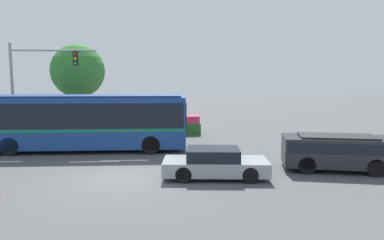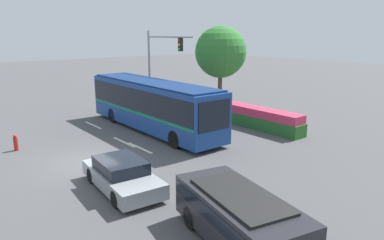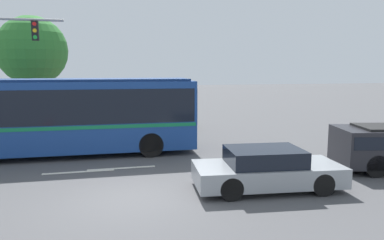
% 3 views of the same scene
% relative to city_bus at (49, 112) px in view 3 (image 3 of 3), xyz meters
% --- Properties ---
extents(ground_plane, '(140.00, 140.00, 0.00)m').
position_rel_city_bus_xyz_m(ground_plane, '(2.94, -5.80, -1.79)').
color(ground_plane, '#4C4C4F').
extents(city_bus, '(11.91, 2.74, 3.15)m').
position_rel_city_bus_xyz_m(city_bus, '(0.00, 0.00, 0.00)').
color(city_bus, navy).
rests_on(city_bus, ground).
extents(sedan_foreground, '(4.46, 2.21, 1.23)m').
position_rel_city_bus_xyz_m(sedan_foreground, '(6.82, -5.94, -1.20)').
color(sedan_foreground, gray).
rests_on(sedan_foreground, ground).
extents(flowering_hedge, '(8.31, 1.18, 1.34)m').
position_rel_city_bus_xyz_m(flowering_hedge, '(3.15, 5.56, -1.14)').
color(flowering_hedge, '#286028').
rests_on(flowering_hedge, ground).
extents(street_tree_left, '(4.05, 4.05, 6.65)m').
position_rel_city_bus_xyz_m(street_tree_left, '(-1.86, 7.72, 2.81)').
color(street_tree_left, brown).
rests_on(street_tree_left, ground).
extents(lane_stripe_near, '(2.40, 0.16, 0.01)m').
position_rel_city_bus_xyz_m(lane_stripe_near, '(1.26, -2.79, -1.79)').
color(lane_stripe_near, silver).
rests_on(lane_stripe_near, ground).
extents(lane_stripe_far, '(2.40, 0.16, 0.01)m').
position_rel_city_bus_xyz_m(lane_stripe_far, '(2.74, -2.64, -1.79)').
color(lane_stripe_far, silver).
rests_on(lane_stripe_far, ground).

